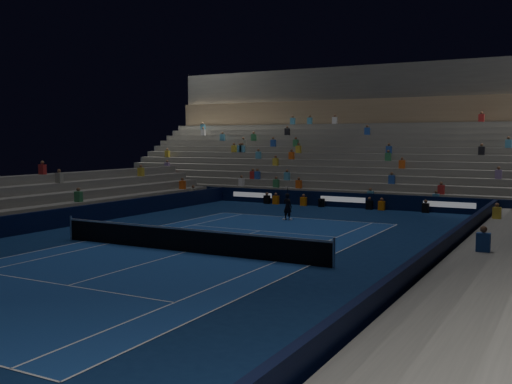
{
  "coord_description": "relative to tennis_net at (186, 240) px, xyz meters",
  "views": [
    {
      "loc": [
        13.86,
        -19.61,
        4.55
      ],
      "look_at": [
        0.0,
        6.0,
        2.0
      ],
      "focal_mm": 41.6,
      "sensor_mm": 36.0,
      "label": 1
    }
  ],
  "objects": [
    {
      "name": "ground",
      "position": [
        0.0,
        0.0,
        -0.5
      ],
      "size": [
        90.0,
        90.0,
        0.0
      ],
      "primitive_type": "plane",
      "color": "#0D234E",
      "rests_on": "ground"
    },
    {
      "name": "court_surface",
      "position": [
        0.0,
        0.0,
        -0.5
      ],
      "size": [
        10.97,
        23.77,
        0.01
      ],
      "primitive_type": "cube",
      "color": "navy",
      "rests_on": "ground"
    },
    {
      "name": "sponsor_barrier_far",
      "position": [
        0.0,
        18.5,
        -0.0
      ],
      "size": [
        44.0,
        0.25,
        1.0
      ],
      "primitive_type": "cube",
      "color": "black",
      "rests_on": "ground"
    },
    {
      "name": "sponsor_barrier_east",
      "position": [
        9.7,
        0.0,
        -0.0
      ],
      "size": [
        0.25,
        37.0,
        1.0
      ],
      "primitive_type": "cube",
      "color": "black",
      "rests_on": "ground"
    },
    {
      "name": "sponsor_barrier_west",
      "position": [
        -9.7,
        0.0,
        -0.0
      ],
      "size": [
        0.25,
        37.0,
        1.0
      ],
      "primitive_type": "cube",
      "color": "black",
      "rests_on": "ground"
    },
    {
      "name": "grandstand_main",
      "position": [
        0.0,
        27.9,
        2.87
      ],
      "size": [
        44.0,
        15.2,
        11.2
      ],
      "color": "slate",
      "rests_on": "ground"
    },
    {
      "name": "tennis_net",
      "position": [
        0.0,
        0.0,
        0.0
      ],
      "size": [
        12.9,
        0.1,
        1.1
      ],
      "color": "#B2B2B7",
      "rests_on": "ground"
    },
    {
      "name": "tennis_player",
      "position": [
        -0.53,
        10.76,
        0.27
      ],
      "size": [
        0.62,
        0.47,
        1.55
      ],
      "primitive_type": "imported",
      "rotation": [
        0.0,
        0.0,
        2.96
      ],
      "color": "black",
      "rests_on": "ground"
    },
    {
      "name": "broadcast_camera",
      "position": [
        -1.4,
        18.03,
        -0.22
      ],
      "size": [
        0.54,
        0.92,
        0.55
      ],
      "color": "black",
      "rests_on": "ground"
    }
  ]
}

